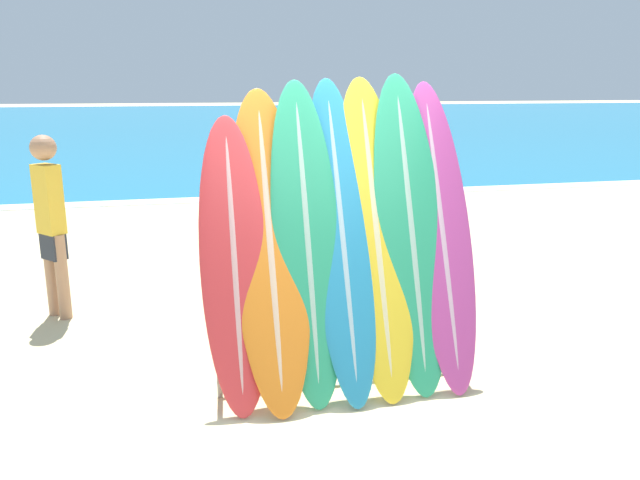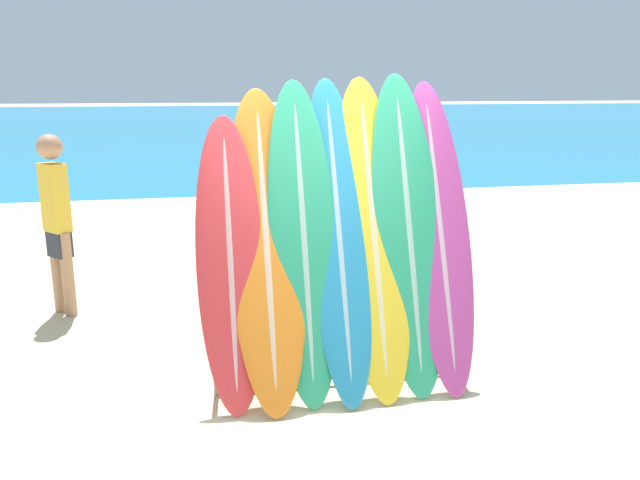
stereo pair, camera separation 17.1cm
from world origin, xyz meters
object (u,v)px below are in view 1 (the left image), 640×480
person_mid_beach (296,165)px  person_far_left (51,220)px  surfboard_slot_2 (307,240)px  surfboard_slot_3 (341,236)px  surfboard_slot_0 (234,263)px  surfboard_slot_4 (376,234)px  surfboard_slot_6 (441,233)px  surfboard_rack (343,323)px  surfboard_slot_1 (270,246)px  person_near_water (330,208)px  person_far_right (262,172)px  surfboard_slot_5 (410,230)px

person_mid_beach → person_far_left: (-3.37, -4.84, 0.14)m
surfboard_slot_2 → surfboard_slot_3: size_ratio=0.99×
surfboard_slot_0 → person_far_left: surfboard_slot_0 is taller
surfboard_slot_0 → surfboard_slot_3: size_ratio=0.88×
surfboard_slot_4 → surfboard_slot_6: 0.53m
surfboard_rack → surfboard_slot_2: size_ratio=0.84×
surfboard_slot_3 → surfboard_slot_6: size_ratio=1.01×
surfboard_slot_1 → person_mid_beach: bearing=77.6°
surfboard_slot_2 → person_near_water: surfboard_slot_2 is taller
person_far_right → surfboard_slot_6: bearing=70.2°
surfboard_slot_6 → person_far_left: surfboard_slot_6 is taller
surfboard_slot_3 → surfboard_slot_6: surfboard_slot_3 is taller
surfboard_slot_1 → surfboard_slot_6: size_ratio=0.98×
surfboard_slot_1 → person_near_water: size_ratio=1.42×
surfboard_slot_2 → person_far_right: 5.52m
surfboard_slot_4 → person_far_left: (-2.68, 1.98, -0.18)m
surfboard_rack → person_far_right: person_far_right is taller
surfboard_slot_0 → person_far_right: 5.63m
person_near_water → person_far_left: 3.03m
surfboard_slot_3 → person_far_right: 5.48m
surfboard_slot_2 → surfboard_slot_6: bearing=0.8°
person_mid_beach → surfboard_slot_2: bearing=-82.1°
surfboard_slot_6 → person_near_water: surfboard_slot_6 is taller
surfboard_slot_5 → person_far_left: (-2.96, 1.99, -0.20)m
surfboard_slot_1 → person_far_left: (-1.86, 2.00, -0.14)m
surfboard_slot_1 → person_far_left: 2.73m
surfboard_slot_3 → surfboard_slot_4: bearing=1.3°
surfboard_rack → surfboard_slot_4: size_ratio=0.83×
surfboard_rack → person_far_right: bearing=88.5°
person_near_water → person_far_right: bearing=124.9°
surfboard_slot_2 → surfboard_slot_3: 0.27m
surfboard_slot_3 → person_near_water: (0.55, 2.61, -0.30)m
surfboard_slot_5 → surfboard_slot_6: 0.26m
surfboard_slot_4 → person_near_water: (0.28, 2.60, -0.31)m
surfboard_slot_0 → surfboard_slot_2: bearing=5.1°
surfboard_slot_5 → surfboard_slot_6: bearing=-0.4°
person_mid_beach → person_far_right: (-0.82, -1.35, 0.07)m
surfboard_slot_2 → person_far_right: bearing=85.7°
surfboard_slot_1 → person_far_right: 5.54m
surfboard_slot_0 → person_mid_beach: (1.77, 6.90, -0.18)m
surfboard_slot_1 → person_far_left: surfboard_slot_1 is taller
surfboard_rack → surfboard_slot_1: surfboard_slot_1 is taller
person_far_left → surfboard_slot_2: bearing=5.7°
person_near_water → person_far_right: 2.90m
person_far_right → surfboard_slot_5: bearing=67.6°
surfboard_slot_6 → person_far_right: surfboard_slot_6 is taller
surfboard_slot_1 → surfboard_slot_3: size_ratio=0.97×
surfboard_slot_2 → surfboard_slot_4: surfboard_slot_4 is taller
surfboard_slot_3 → person_far_left: size_ratio=1.29×
surfboard_slot_1 → surfboard_slot_5: (1.10, 0.01, 0.05)m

